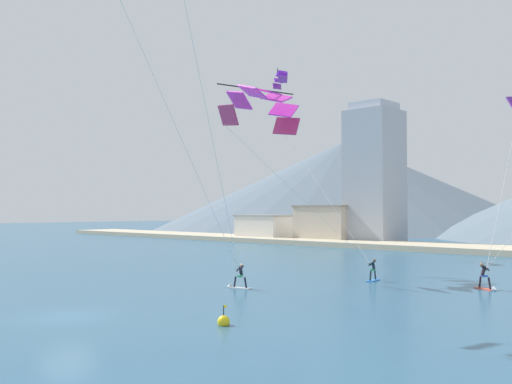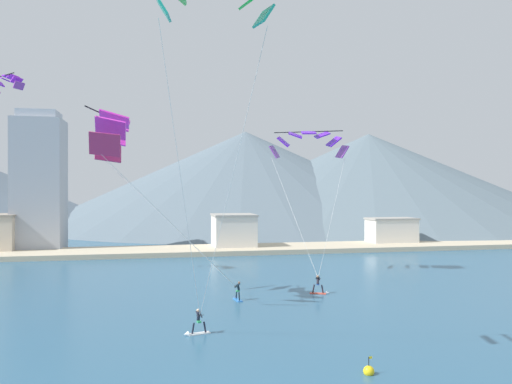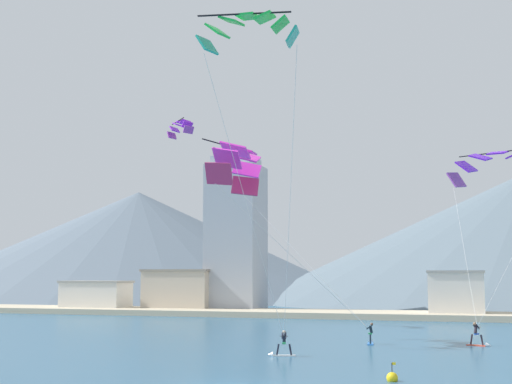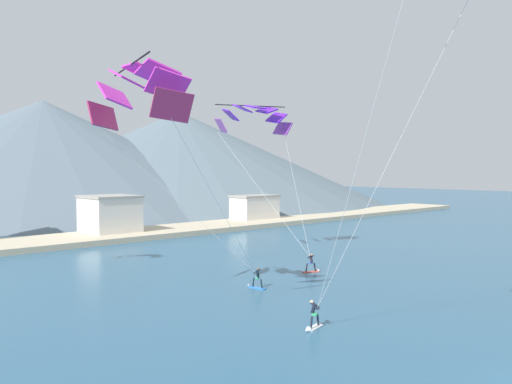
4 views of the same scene
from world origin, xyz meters
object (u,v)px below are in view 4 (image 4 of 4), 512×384
(kitesurfer_mid_center, at_px, (312,321))
(parafoil_kite_near_trail, at_px, (254,116))
(parafoil_kite_near_lead, at_px, (140,90))
(kitesurfer_near_trail, at_px, (313,266))
(kitesurfer_near_lead, at_px, (255,282))

(kitesurfer_mid_center, xyz_separation_m, parafoil_kite_near_trail, (13.96, 20.47, 14.18))
(parafoil_kite_near_lead, xyz_separation_m, parafoil_kite_near_trail, (19.86, 11.76, 0.79))
(kitesurfer_near_trail, bearing_deg, parafoil_kite_near_trail, 78.51)
(kitesurfer_near_lead, relative_size, parafoil_kite_near_lead, 0.13)
(kitesurfer_mid_center, height_order, parafoil_kite_near_trail, parafoil_kite_near_trail)
(parafoil_kite_near_trail, bearing_deg, kitesurfer_near_trail, -101.49)
(kitesurfer_near_lead, distance_m, kitesurfer_mid_center, 10.45)
(kitesurfer_near_trail, xyz_separation_m, kitesurfer_mid_center, (-11.92, -10.43, -0.08))
(kitesurfer_near_trail, height_order, parafoil_kite_near_lead, parafoil_kite_near_lead)
(kitesurfer_near_trail, xyz_separation_m, parafoil_kite_near_lead, (-17.82, -1.72, 13.31))
(kitesurfer_near_lead, height_order, kitesurfer_mid_center, kitesurfer_mid_center)
(kitesurfer_near_trail, relative_size, parafoil_kite_near_lead, 0.13)
(kitesurfer_near_trail, relative_size, kitesurfer_mid_center, 0.99)
(kitesurfer_near_lead, xyz_separation_m, kitesurfer_near_trail, (7.67, 0.88, 0.10))
(kitesurfer_near_lead, bearing_deg, kitesurfer_mid_center, -113.96)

